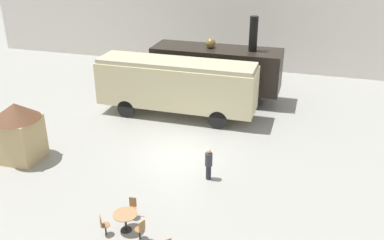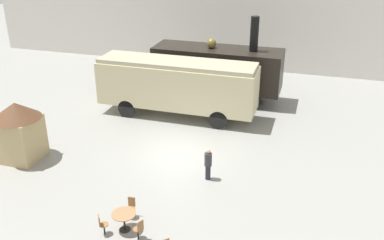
% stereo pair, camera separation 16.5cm
% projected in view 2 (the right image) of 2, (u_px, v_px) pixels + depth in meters
% --- Properties ---
extents(ground_plane, '(80.00, 80.00, 0.00)m').
position_uv_depth(ground_plane, '(178.00, 156.00, 21.62)').
color(ground_plane, gray).
extents(backdrop_wall, '(44.00, 0.15, 9.00)m').
position_uv_depth(backdrop_wall, '(240.00, 12.00, 33.09)').
color(backdrop_wall, silver).
rests_on(backdrop_wall, ground_plane).
extents(steam_locomotive, '(8.34, 2.58, 5.60)m').
position_uv_depth(steam_locomotive, '(218.00, 68.00, 27.91)').
color(steam_locomotive, black).
rests_on(steam_locomotive, ground_plane).
extents(passenger_coach_vintage, '(9.47, 2.41, 3.47)m').
position_uv_depth(passenger_coach_vintage, '(177.00, 84.00, 25.33)').
color(passenger_coach_vintage, beige).
rests_on(passenger_coach_vintage, ground_plane).
extents(cafe_table_mid, '(0.93, 0.93, 0.75)m').
position_uv_depth(cafe_table_mid, '(124.00, 217.00, 16.09)').
color(cafe_table_mid, black).
rests_on(cafe_table_mid, ground_plane).
extents(cafe_chair_3, '(0.40, 0.38, 0.87)m').
position_uv_depth(cafe_chair_3, '(139.00, 228.00, 15.63)').
color(cafe_chair_3, black).
rests_on(cafe_chair_3, ground_plane).
extents(cafe_chair_4, '(0.36, 0.37, 0.87)m').
position_uv_depth(cafe_chair_4, '(131.00, 206.00, 16.88)').
color(cafe_chair_4, black).
rests_on(cafe_chair_4, ground_plane).
extents(cafe_chair_5, '(0.40, 0.40, 0.87)m').
position_uv_depth(cafe_chair_5, '(102.00, 223.00, 15.89)').
color(cafe_chair_5, black).
rests_on(cafe_chair_5, ground_plane).
extents(visitor_person, '(0.34, 0.34, 1.54)m').
position_uv_depth(visitor_person, '(208.00, 163.00, 19.28)').
color(visitor_person, '#262633').
rests_on(visitor_person, ground_plane).
extents(ticket_kiosk, '(2.34, 2.34, 3.00)m').
position_uv_depth(ticket_kiosk, '(19.00, 128.00, 20.67)').
color(ticket_kiosk, tan).
rests_on(ticket_kiosk, ground_plane).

